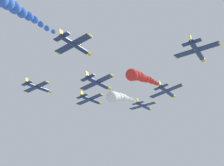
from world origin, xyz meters
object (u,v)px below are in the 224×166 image
at_px(airplane_right_inner, 167,91).
at_px(airplane_right_outer, 38,87).
at_px(airplane_left_inner, 91,99).
at_px(airplane_high_slot, 75,45).
at_px(airplane_trailing, 197,51).
at_px(airplane_left_outer, 98,83).
at_px(airplane_lead, 144,106).

height_order(airplane_right_inner, airplane_right_outer, airplane_right_outer).
height_order(airplane_left_inner, airplane_high_slot, airplane_high_slot).
relative_size(airplane_right_inner, airplane_high_slot, 1.00).
distance_m(airplane_right_outer, airplane_trailing, 48.54).
bearing_deg(airplane_right_outer, airplane_left_inner, 39.51).
relative_size(airplane_left_outer, airplane_high_slot, 1.00).
relative_size(airplane_right_inner, airplane_left_outer, 1.00).
bearing_deg(airplane_high_slot, airplane_left_outer, 96.69).
bearing_deg(airplane_left_inner, airplane_trailing, -17.54).
bearing_deg(airplane_lead, airplane_left_inner, -128.89).
bearing_deg(airplane_lead, airplane_right_inner, -44.71).
relative_size(airplane_left_inner, airplane_left_outer, 1.00).
bearing_deg(airplane_trailing, airplane_left_inner, 162.46).
distance_m(airplane_left_inner, airplane_left_outer, 16.44).
distance_m(airplane_trailing, airplane_high_slot, 26.47).
bearing_deg(airplane_right_inner, airplane_trailing, -48.34).
distance_m(airplane_left_outer, airplane_right_outer, 24.04).
xyz_separation_m(airplane_lead, airplane_left_inner, (-11.54, -14.31, 0.52)).
distance_m(airplane_right_inner, airplane_trailing, 17.88).
xyz_separation_m(airplane_lead, airplane_right_outer, (-24.20, -24.75, 3.84)).
height_order(airplane_trailing, airplane_high_slot, airplane_high_slot).
distance_m(airplane_lead, airplane_trailing, 35.51).
xyz_separation_m(airplane_lead, airplane_left_outer, (-0.46, -26.45, 0.44)).
bearing_deg(airplane_left_inner, airplane_left_outer, -47.63).
distance_m(airplane_left_outer, airplane_high_slot, 12.45).
height_order(airplane_right_outer, airplane_trailing, airplane_right_outer).
height_order(airplane_left_outer, airplane_trailing, airplane_trailing).
height_order(airplane_right_outer, airplane_high_slot, airplane_high_slot).
xyz_separation_m(airplane_left_inner, airplane_trailing, (35.87, -11.34, 2.81)).
xyz_separation_m(airplane_trailing, airplane_high_slot, (-23.48, -11.97, 2.46)).
bearing_deg(airplane_left_inner, airplane_high_slot, -62.01).
height_order(airplane_left_outer, airplane_high_slot, airplane_high_slot).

